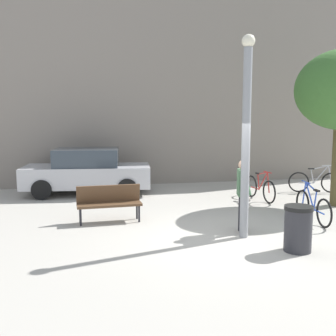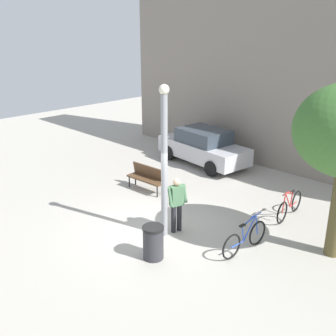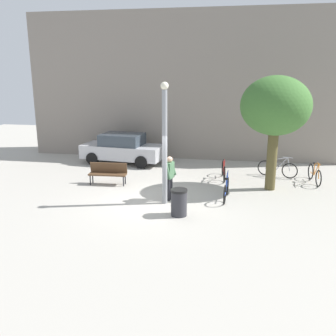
# 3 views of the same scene
# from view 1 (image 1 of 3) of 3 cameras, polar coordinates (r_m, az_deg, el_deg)

# --- Properties ---
(ground_plane) EXTENTS (36.00, 36.00, 0.00)m
(ground_plane) POSITION_cam_1_polar(r_m,az_deg,el_deg) (9.15, 7.97, -9.60)
(ground_plane) COLOR #A8A399
(building_facade) EXTENTS (17.13, 2.00, 7.80)m
(building_facade) POSITION_cam_1_polar(r_m,az_deg,el_deg) (16.65, -1.46, 11.71)
(building_facade) COLOR gray
(building_facade) RESTS_ON ground_plane
(lamppost) EXTENTS (0.28, 0.28, 4.34)m
(lamppost) POSITION_cam_1_polar(r_m,az_deg,el_deg) (8.82, 10.96, 5.14)
(lamppost) COLOR gray
(lamppost) RESTS_ON ground_plane
(person_by_lamppost) EXTENTS (0.39, 0.63, 1.67)m
(person_by_lamppost) POSITION_cam_1_polar(r_m,az_deg,el_deg) (9.37, 10.50, -3.16)
(person_by_lamppost) COLOR #232328
(person_by_lamppost) RESTS_ON ground_plane
(park_bench) EXTENTS (1.62, 0.55, 0.92)m
(park_bench) POSITION_cam_1_polar(r_m,az_deg,el_deg) (10.29, -8.31, -4.53)
(park_bench) COLOR #513823
(park_bench) RESTS_ON ground_plane
(bicycle_blue) EXTENTS (0.17, 1.81, 0.97)m
(bicycle_blue) POSITION_cam_1_polar(r_m,az_deg,el_deg) (10.83, 19.73, -5.17)
(bicycle_blue) COLOR black
(bicycle_blue) RESTS_ON ground_plane
(bicycle_silver) EXTENTS (1.73, 0.62, 0.97)m
(bicycle_silver) POSITION_cam_1_polar(r_m,az_deg,el_deg) (14.91, 20.06, -1.81)
(bicycle_silver) COLOR black
(bicycle_silver) RESTS_ON ground_plane
(bicycle_red) EXTENTS (0.22, 1.81, 0.97)m
(bicycle_red) POSITION_cam_1_polar(r_m,az_deg,el_deg) (13.09, 12.85, -2.78)
(bicycle_red) COLOR black
(bicycle_red) RESTS_ON ground_plane
(parked_car_silver) EXTENTS (4.37, 2.19, 1.55)m
(parked_car_silver) POSITION_cam_1_polar(r_m,az_deg,el_deg) (13.95, -11.33, -0.48)
(parked_car_silver) COLOR #B7B7BC
(parked_car_silver) RESTS_ON ground_plane
(trash_bin) EXTENTS (0.56, 0.56, 0.91)m
(trash_bin) POSITION_cam_1_polar(r_m,az_deg,el_deg) (8.43, 17.86, -8.12)
(trash_bin) COLOR #2D2D33
(trash_bin) RESTS_ON ground_plane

